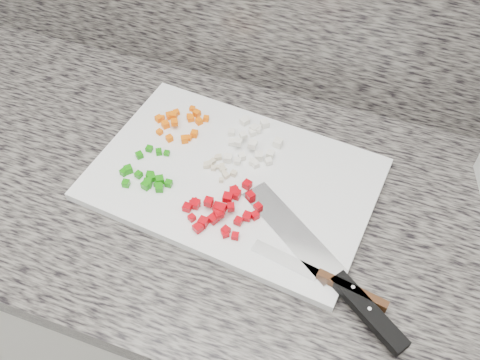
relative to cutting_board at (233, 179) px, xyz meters
The scene contains 10 objects.
cabinet 0.48m from the cutting_board, 54.45° to the right, with size 3.92×0.62×0.86m, color beige.
countertop 0.04m from the cutting_board, 54.45° to the right, with size 3.96×0.64×0.04m, color #635F57.
cutting_board is the anchor object (origin of this frame).
carrot_pile 0.17m from the cutting_board, 148.98° to the left, with size 0.10×0.10×0.02m.
onion_pile 0.09m from the cutting_board, 85.23° to the left, with size 0.11×0.13×0.02m.
green_pepper_pile 0.15m from the cutting_board, 158.98° to the right, with size 0.10×0.10×0.01m.
red_pepper_pile 0.08m from the cutting_board, 82.35° to the right, with size 0.13×0.13×0.03m.
garlic_pile 0.03m from the cutting_board, 164.72° to the left, with size 0.07×0.06×0.01m.
chef_knife 0.27m from the cutting_board, 32.60° to the right, with size 0.32×0.24×0.02m.
paring_knife 0.27m from the cutting_board, 34.25° to the right, with size 0.22×0.06×0.02m.
Camera 1 is at (0.20, 0.89, 1.65)m, focal length 40.00 mm.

